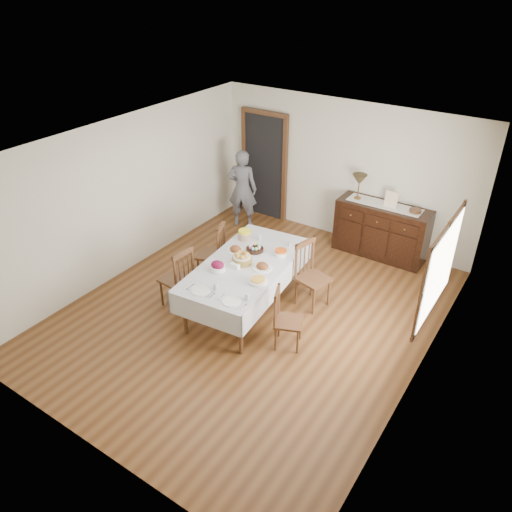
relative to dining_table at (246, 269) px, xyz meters
The scene contains 26 objects.
ground 0.71m from the dining_table, 22.95° to the right, with size 6.00×6.00×0.00m, color brown.
room_shell 1.02m from the dining_table, 87.43° to the left, with size 5.02×6.02×2.65m.
dining_table is the anchor object (origin of this frame).
chair_left_near 1.04m from the dining_table, 148.46° to the right, with size 0.46×0.46×1.02m.
chair_left_far 0.99m from the dining_table, 157.54° to the left, with size 0.54×0.54×1.01m.
chair_right_near 1.06m from the dining_table, 24.26° to the right, with size 0.49×0.49×0.90m.
chair_right_far 1.00m from the dining_table, 39.32° to the left, with size 0.53×0.53×1.06m.
sideboard 2.87m from the dining_table, 67.53° to the left, with size 1.63×0.59×0.98m.
person 2.76m from the dining_table, 126.10° to the left, with size 0.52×0.34×1.68m, color #55565F.
bread_basket 0.18m from the dining_table, 163.20° to the right, with size 0.29×0.29×0.18m.
egg_basket 0.42m from the dining_table, 104.11° to the left, with size 0.27×0.27×0.11m.
ham_platter_a 0.41m from the dining_table, 148.22° to the left, with size 0.28×0.28×0.11m.
ham_platter_b 0.30m from the dining_table, ahead, with size 0.29×0.29×0.11m.
beet_bowl 0.47m from the dining_table, 121.65° to the right, with size 0.22×0.22×0.15m.
carrot_bowl 0.60m from the dining_table, 58.61° to the left, with size 0.20×0.20×0.09m.
pineapple_bowl 0.78m from the dining_table, 125.90° to the left, with size 0.22×0.22×0.15m.
casserole_dish 0.55m from the dining_table, 36.86° to the right, with size 0.25×0.25×0.07m.
butter_dish 0.23m from the dining_table, 110.03° to the right, with size 0.15×0.10×0.07m.
setting_left 0.88m from the dining_table, 94.16° to the right, with size 0.43×0.31×0.10m.
setting_right 0.94m from the dining_table, 62.68° to the right, with size 0.43×0.31×0.10m.
glass_far_a 0.76m from the dining_table, 107.83° to the left, with size 0.07×0.07×0.11m.
glass_far_b 0.86m from the dining_table, 70.15° to the left, with size 0.07×0.07×0.09m.
runner 2.89m from the dining_table, 67.92° to the left, with size 1.30×0.35×0.01m.
table_lamp 2.78m from the dining_table, 77.48° to the left, with size 0.26×0.26×0.46m.
picture_frame 2.93m from the dining_table, 65.65° to the left, with size 0.22×0.08×0.28m.
deco_bowl 3.14m from the dining_table, 58.71° to the left, with size 0.20×0.20×0.06m.
Camera 1 is at (3.43, -5.04, 4.66)m, focal length 35.00 mm.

